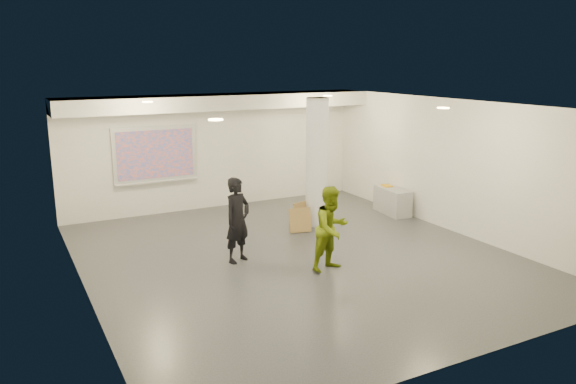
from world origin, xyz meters
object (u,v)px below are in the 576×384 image
projection_screen (155,155)px  man (332,229)px  woman (238,220)px  credenza (392,201)px  column (317,163)px

projection_screen → man: size_ratio=1.32×
projection_screen → woman: size_ratio=1.26×
credenza → man: size_ratio=0.70×
credenza → woman: bearing=-158.2°
credenza → man: 4.38m
column → credenza: 2.51m
column → man: size_ratio=1.88×
credenza → man: bearing=-137.3°
man → column: bearing=51.8°
column → man: (-1.26, -2.68, -0.70)m
credenza → man: (-3.48, -2.62, 0.47)m
man → credenza: bearing=23.9°
woman → man: 1.83m
projection_screen → man: projection_screen is taller
projection_screen → man: (1.84, -5.33, -0.73)m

